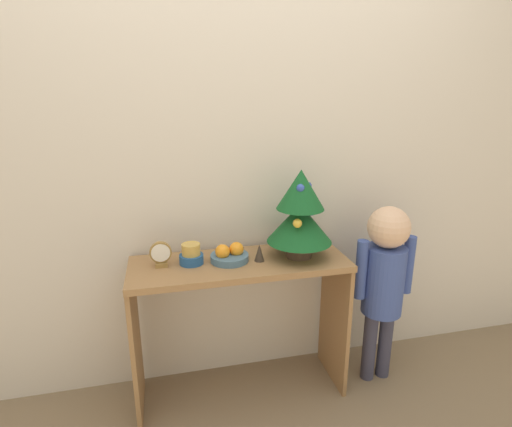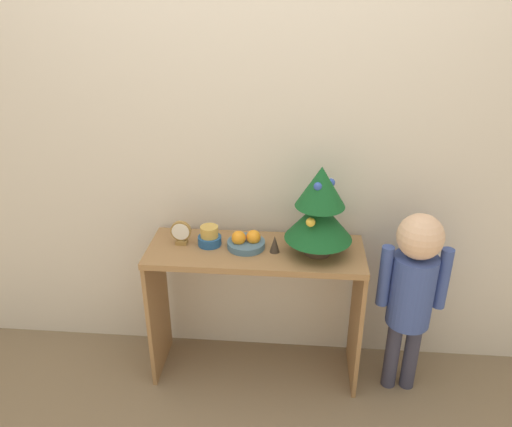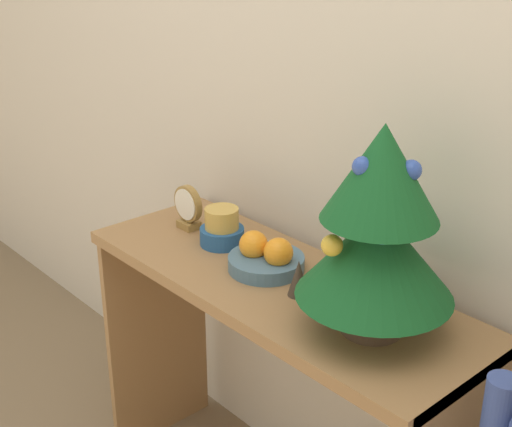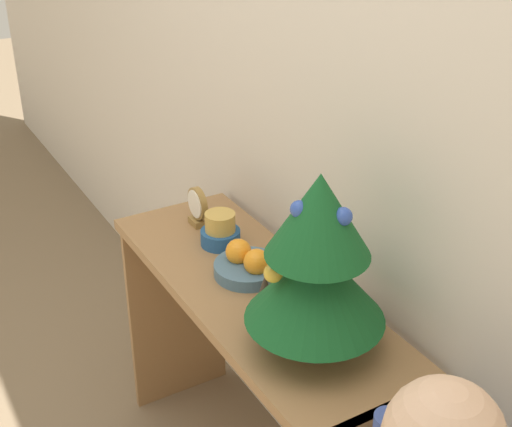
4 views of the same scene
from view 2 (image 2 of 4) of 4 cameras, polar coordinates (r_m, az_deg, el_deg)
The scene contains 9 objects.
ground_plane at distance 2.64m, azimuth -0.41°, elevation -19.89°, with size 12.00×12.00×0.00m, color #7A664C.
back_wall at distance 2.34m, azimuth 0.42°, elevation 9.99°, with size 7.00×0.05×2.50m, color beige.
console_table at distance 2.43m, azimuth -0.05°, elevation -7.71°, with size 1.02×0.36×0.72m.
mini_tree at distance 2.22m, azimuth 7.28°, elevation 0.46°, with size 0.31×0.31×0.42m.
fruit_bowl at distance 2.34m, azimuth -1.14°, elevation -3.24°, with size 0.18×0.18×0.09m.
singing_bowl at distance 2.37m, azimuth -5.34°, elevation -2.68°, with size 0.11×0.11×0.10m.
desk_clock at distance 2.38m, azimuth -8.57°, elevation -2.22°, with size 0.10×0.04×0.12m.
figurine at distance 2.30m, azimuth 2.15°, elevation -3.49°, with size 0.05×0.05×0.08m.
child_figure at distance 2.41m, azimuth 17.49°, elevation -7.63°, with size 0.32×0.21×0.95m.
Camera 2 is at (0.17, -1.84, 1.88)m, focal length 35.00 mm.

